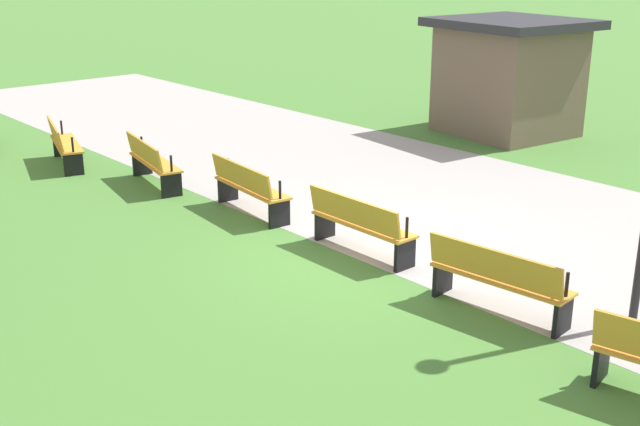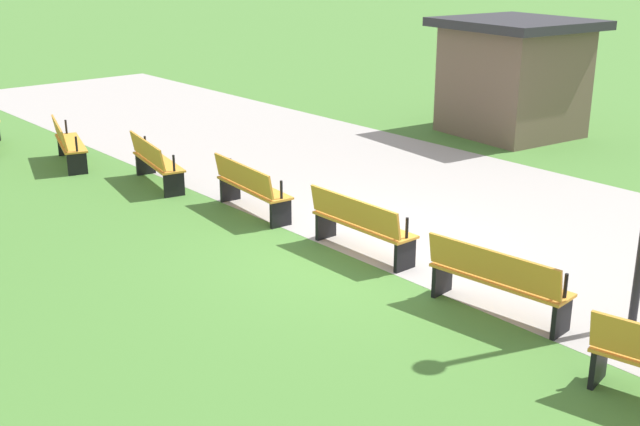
% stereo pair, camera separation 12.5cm
% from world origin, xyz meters
% --- Properties ---
extents(ground_plane, '(120.00, 120.00, 0.00)m').
position_xyz_m(ground_plane, '(0.00, 0.00, 0.00)').
color(ground_plane, '#477A33').
extents(path_paving, '(34.66, 6.08, 0.01)m').
position_xyz_m(path_paving, '(0.00, 2.81, 0.00)').
color(path_paving, '#A39E99').
rests_on(path_paving, ground).
extents(bench_1, '(1.84, 0.98, 0.89)m').
position_xyz_m(bench_1, '(-7.46, -1.19, 0.47)').
color(bench_1, orange).
rests_on(bench_1, ground).
extents(bench_2, '(1.84, 0.82, 0.89)m').
position_xyz_m(bench_2, '(-5.02, -0.57, 0.47)').
color(bench_2, orange).
rests_on(bench_2, ground).
extents(bench_3, '(1.82, 0.65, 0.89)m').
position_xyz_m(bench_3, '(-2.52, -0.19, 0.47)').
color(bench_3, orange).
rests_on(bench_3, ground).
extents(bench_4, '(1.78, 0.47, 0.89)m').
position_xyz_m(bench_4, '(0.00, -0.07, 0.47)').
color(bench_4, orange).
rests_on(bench_4, ground).
extents(bench_5, '(1.82, 0.65, 0.89)m').
position_xyz_m(bench_5, '(2.52, -0.19, 0.47)').
color(bench_5, orange).
rests_on(bench_5, ground).
extents(kiosk, '(3.46, 3.30, 2.66)m').
position_xyz_m(kiosk, '(-3.37, 7.95, 1.37)').
color(kiosk, brown).
rests_on(kiosk, ground).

